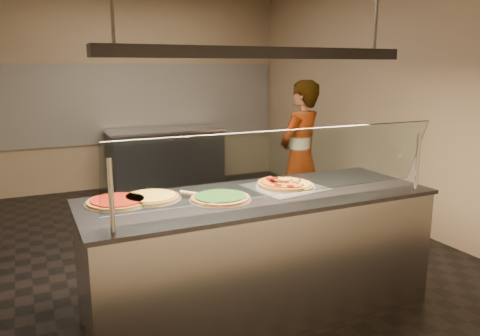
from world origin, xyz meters
name	(u,v)px	position (x,y,z in m)	size (l,w,h in m)	color
ground	(194,252)	(0.00, 0.00, -0.01)	(5.00, 6.00, 0.02)	black
wall_back	(126,90)	(0.00, 3.01, 1.50)	(5.00, 0.02, 3.00)	tan
wall_front	(443,160)	(0.00, -3.01, 1.50)	(5.00, 0.02, 3.00)	tan
wall_right	(391,97)	(2.51, 0.00, 1.50)	(0.02, 6.00, 3.00)	tan
tile_band	(127,104)	(0.00, 2.98, 1.30)	(4.90, 0.02, 1.20)	silver
serving_counter	(259,253)	(0.06, -1.34, 0.47)	(2.61, 0.94, 0.93)	#B7B7BC
sneeze_guard	(284,164)	(0.06, -1.68, 1.23)	(2.37, 0.18, 0.54)	#B7B7BC
perforated_tray	(285,186)	(0.34, -1.23, 0.94)	(0.60, 0.60, 0.01)	silver
half_pizza_pepperoni	(273,184)	(0.24, -1.23, 0.96)	(0.28, 0.46, 0.05)	brown
half_pizza_sausage	(297,183)	(0.45, -1.24, 0.96)	(0.28, 0.46, 0.04)	brown
pizza_spinach	(220,198)	(-0.26, -1.35, 0.95)	(0.45, 0.45, 0.03)	silver
pizza_cheese	(151,197)	(-0.70, -1.11, 0.94)	(0.43, 0.43, 0.03)	silver
pizza_tomato	(118,201)	(-0.93, -1.12, 0.94)	(0.45, 0.45, 0.03)	silver
pizza_spatula	(197,192)	(-0.37, -1.18, 0.96)	(0.28, 0.18, 0.02)	#B7B7BC
prep_table	(166,159)	(0.46, 2.55, 0.47)	(1.72, 0.74, 0.93)	#39393E
worker	(300,156)	(1.35, 0.14, 0.86)	(0.63, 0.41, 1.72)	#222128
heat_lamp_housing	(261,53)	(0.06, -1.34, 1.95)	(2.30, 0.18, 0.08)	#39393E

